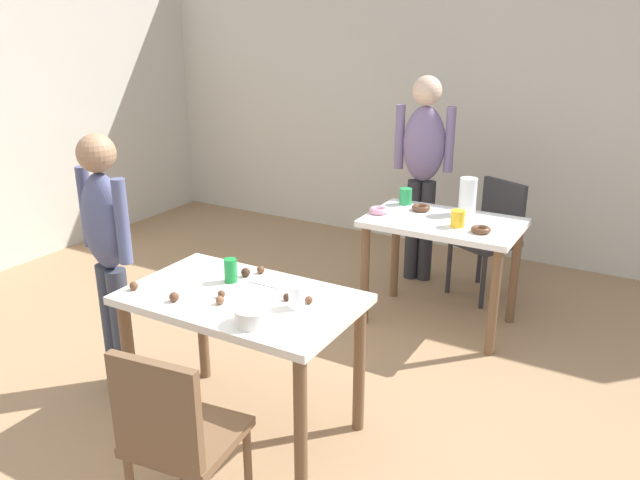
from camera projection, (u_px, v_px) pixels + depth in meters
name	position (u px, v px, depth m)	size (l,w,h in m)	color
ground_plane	(264.00, 433.00, 3.25)	(6.40, 6.40, 0.00)	#9E7A56
wall_back	(472.00, 104.00, 5.43)	(6.40, 0.10, 2.60)	beige
dining_table_near	(242.00, 317.00, 3.09)	(1.13, 0.68, 0.75)	silver
dining_table_far	(442.00, 238.00, 4.22)	(1.00, 0.64, 0.75)	white
chair_near_table	(175.00, 433.00, 2.45)	(0.45, 0.45, 0.87)	brown
chair_far_table	(492.00, 232.00, 4.74)	(0.53, 0.53, 0.87)	#2D2D33
person_girl_near	(107.00, 244.00, 3.37)	(0.45, 0.27, 1.46)	#383D4C
person_adult_far	(423.00, 161.00, 4.85)	(0.46, 0.26, 1.61)	#28282D
mixing_bowl	(252.00, 316.00, 2.76)	(0.16, 0.16, 0.08)	white
soda_can	(231.00, 270.00, 3.19)	(0.07, 0.07, 0.12)	#198438
fork_near	(264.00, 285.00, 3.17)	(0.17, 0.02, 0.01)	silver
cup_near_0	(296.00, 297.00, 2.91)	(0.07, 0.07, 0.11)	white
cake_ball_0	(261.00, 270.00, 3.31)	(0.04, 0.04, 0.04)	brown
cake_ball_1	(134.00, 286.00, 3.11)	(0.04, 0.04, 0.04)	brown
cake_ball_2	(309.00, 300.00, 2.96)	(0.04, 0.04, 0.04)	brown
cake_ball_3	(220.00, 300.00, 2.96)	(0.04, 0.04, 0.04)	brown
cake_ball_4	(174.00, 297.00, 2.98)	(0.05, 0.05, 0.05)	brown
cake_ball_5	(287.00, 297.00, 2.99)	(0.04, 0.04, 0.04)	#3D2319
cake_ball_6	(246.00, 272.00, 3.27)	(0.05, 0.05, 0.05)	#3D2319
cake_ball_7	(221.00, 294.00, 3.03)	(0.04, 0.04, 0.04)	brown
pitcher_far	(468.00, 196.00, 4.26)	(0.12, 0.12, 0.25)	white
cup_far_0	(458.00, 218.00, 4.03)	(0.09, 0.09, 0.11)	yellow
cup_far_1	(406.00, 196.00, 4.51)	(0.09, 0.09, 0.12)	green
donut_far_0	(481.00, 230.00, 3.93)	(0.12, 0.12, 0.04)	brown
donut_far_1	(379.00, 210.00, 4.31)	(0.14, 0.14, 0.04)	pink
donut_far_2	(421.00, 208.00, 4.37)	(0.13, 0.13, 0.04)	brown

